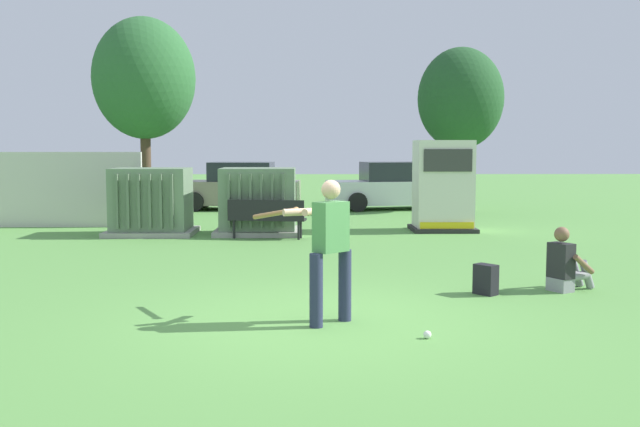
{
  "coord_description": "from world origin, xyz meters",
  "views": [
    {
      "loc": [
        -0.13,
        -8.66,
        2.13
      ],
      "look_at": [
        0.05,
        3.5,
        1.0
      ],
      "focal_mm": 40.27,
      "sensor_mm": 36.0,
      "label": 1
    }
  ],
  "objects_px": {
    "park_bench": "(267,216)",
    "sports_ball": "(427,335)",
    "backpack": "(486,280)",
    "parked_car_leftmost": "(60,188)",
    "seated_spectator": "(566,266)",
    "transformer_mid_west": "(258,202)",
    "transformer_west": "(152,202)",
    "parked_car_right_of_center": "(390,187)",
    "generator_enclosure": "(443,186)",
    "parked_car_left_of_center": "(239,187)",
    "batter": "(328,243)"
  },
  "relations": [
    {
      "from": "park_bench",
      "to": "sports_ball",
      "type": "distance_m",
      "value": 9.09
    },
    {
      "from": "backpack",
      "to": "parked_car_leftmost",
      "type": "relative_size",
      "value": 0.1
    },
    {
      "from": "seated_spectator",
      "to": "transformer_mid_west",
      "type": "bearing_deg",
      "value": 125.52
    },
    {
      "from": "transformer_west",
      "to": "parked_car_right_of_center",
      "type": "bearing_deg",
      "value": 46.8
    },
    {
      "from": "generator_enclosure",
      "to": "parked_car_left_of_center",
      "type": "distance_m",
      "value": 8.62
    },
    {
      "from": "transformer_west",
      "to": "backpack",
      "type": "distance_m",
      "value": 9.71
    },
    {
      "from": "generator_enclosure",
      "to": "parked_car_leftmost",
      "type": "relative_size",
      "value": 0.54
    },
    {
      "from": "park_bench",
      "to": "parked_car_left_of_center",
      "type": "distance_m",
      "value": 8.05
    },
    {
      "from": "transformer_west",
      "to": "generator_enclosure",
      "type": "height_order",
      "value": "generator_enclosure"
    },
    {
      "from": "sports_ball",
      "to": "park_bench",
      "type": "bearing_deg",
      "value": 104.72
    },
    {
      "from": "generator_enclosure",
      "to": "seated_spectator",
      "type": "distance_m",
      "value": 7.74
    },
    {
      "from": "transformer_mid_west",
      "to": "parked_car_leftmost",
      "type": "distance_m",
      "value": 9.89
    },
    {
      "from": "generator_enclosure",
      "to": "batter",
      "type": "xyz_separation_m",
      "value": [
        -3.18,
        -9.61,
        -0.16
      ]
    },
    {
      "from": "sports_ball",
      "to": "seated_spectator",
      "type": "height_order",
      "value": "seated_spectator"
    },
    {
      "from": "transformer_west",
      "to": "sports_ball",
      "type": "bearing_deg",
      "value": -61.92
    },
    {
      "from": "park_bench",
      "to": "generator_enclosure",
      "type": "bearing_deg",
      "value": 19.68
    },
    {
      "from": "park_bench",
      "to": "batter",
      "type": "relative_size",
      "value": 1.06
    },
    {
      "from": "seated_spectator",
      "to": "parked_car_leftmost",
      "type": "bearing_deg",
      "value": 131.38
    },
    {
      "from": "transformer_mid_west",
      "to": "parked_car_leftmost",
      "type": "xyz_separation_m",
      "value": [
        -7.18,
        6.81,
        -0.04
      ]
    },
    {
      "from": "generator_enclosure",
      "to": "parked_car_leftmost",
      "type": "height_order",
      "value": "generator_enclosure"
    },
    {
      "from": "generator_enclosure",
      "to": "batter",
      "type": "relative_size",
      "value": 1.32
    },
    {
      "from": "batter",
      "to": "parked_car_left_of_center",
      "type": "xyz_separation_m",
      "value": [
        -2.64,
        15.96,
        -0.22
      ]
    },
    {
      "from": "parked_car_left_of_center",
      "to": "parked_car_right_of_center",
      "type": "distance_m",
      "value": 5.21
    },
    {
      "from": "sports_ball",
      "to": "seated_spectator",
      "type": "bearing_deg",
      "value": 46.81
    },
    {
      "from": "transformer_west",
      "to": "backpack",
      "type": "bearing_deg",
      "value": -48.62
    },
    {
      "from": "transformer_west",
      "to": "parked_car_right_of_center",
      "type": "relative_size",
      "value": 0.48
    },
    {
      "from": "park_bench",
      "to": "transformer_west",
      "type": "bearing_deg",
      "value": 162.53
    },
    {
      "from": "generator_enclosure",
      "to": "sports_ball",
      "type": "bearing_deg",
      "value": -101.4
    },
    {
      "from": "transformer_mid_west",
      "to": "parked_car_left_of_center",
      "type": "height_order",
      "value": "same"
    },
    {
      "from": "seated_spectator",
      "to": "generator_enclosure",
      "type": "bearing_deg",
      "value": 93.0
    },
    {
      "from": "park_bench",
      "to": "parked_car_left_of_center",
      "type": "xyz_separation_m",
      "value": [
        -1.43,
        7.92,
        0.22
      ]
    },
    {
      "from": "transformer_west",
      "to": "generator_enclosure",
      "type": "bearing_deg",
      "value": 5.3
    },
    {
      "from": "sports_ball",
      "to": "batter",
      "type": "bearing_deg",
      "value": 146.14
    },
    {
      "from": "park_bench",
      "to": "parked_car_left_of_center",
      "type": "relative_size",
      "value": 0.43
    },
    {
      "from": "parked_car_left_of_center",
      "to": "park_bench",
      "type": "bearing_deg",
      "value": -79.79
    },
    {
      "from": "batter",
      "to": "sports_ball",
      "type": "relative_size",
      "value": 19.33
    },
    {
      "from": "batter",
      "to": "seated_spectator",
      "type": "distance_m",
      "value": 4.11
    },
    {
      "from": "backpack",
      "to": "parked_car_left_of_center",
      "type": "height_order",
      "value": "parked_car_left_of_center"
    },
    {
      "from": "backpack",
      "to": "parked_car_left_of_center",
      "type": "relative_size",
      "value": 0.1
    },
    {
      "from": "parked_car_leftmost",
      "to": "parked_car_left_of_center",
      "type": "height_order",
      "value": "same"
    },
    {
      "from": "generator_enclosure",
      "to": "parked_car_leftmost",
      "type": "distance_m",
      "value": 13.36
    },
    {
      "from": "backpack",
      "to": "parked_car_leftmost",
      "type": "bearing_deg",
      "value": 127.86
    },
    {
      "from": "generator_enclosure",
      "to": "batter",
      "type": "height_order",
      "value": "generator_enclosure"
    },
    {
      "from": "transformer_west",
      "to": "park_bench",
      "type": "relative_size",
      "value": 1.14
    },
    {
      "from": "transformer_west",
      "to": "parked_car_left_of_center",
      "type": "height_order",
      "value": "same"
    },
    {
      "from": "backpack",
      "to": "parked_car_leftmost",
      "type": "distance_m",
      "value": 17.92
    },
    {
      "from": "parked_car_leftmost",
      "to": "seated_spectator",
      "type": "bearing_deg",
      "value": -48.62
    },
    {
      "from": "batter",
      "to": "sports_ball",
      "type": "bearing_deg",
      "value": -33.86
    },
    {
      "from": "backpack",
      "to": "parked_car_left_of_center",
      "type": "bearing_deg",
      "value": 109.21
    },
    {
      "from": "batter",
      "to": "backpack",
      "type": "height_order",
      "value": "batter"
    }
  ]
}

